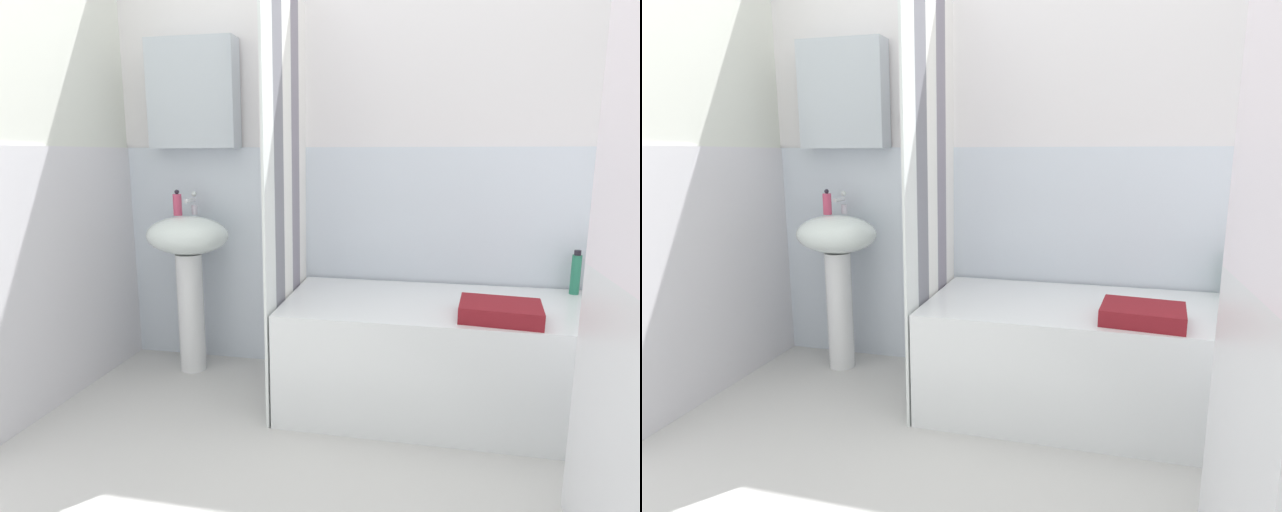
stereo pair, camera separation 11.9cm
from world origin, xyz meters
The scene contains 11 objects.
wall_back_tiled centered at (-0.07, 1.26, 1.14)m, with size 3.60×0.18×2.40m.
wall_left_tiled centered at (-1.57, 0.34, 1.12)m, with size 0.07×1.81×2.40m.
sink centered at (-1.10, 1.03, 0.62)m, with size 0.44×0.34×0.85m.
faucet centered at (-1.10, 1.11, 0.91)m, with size 0.03×0.12×0.12m.
soap_dispenser centered at (-1.17, 1.07, 0.91)m, with size 0.05×0.05×0.14m.
bathtub centered at (0.32, 0.86, 0.25)m, with size 1.63×0.72×0.51m, color white.
shower_curtain centered at (-0.51, 0.86, 1.00)m, with size 0.01×0.72×2.00m.
shampoo_bottle centered at (1.04, 1.15, 0.57)m, with size 0.06×0.06×0.15m.
conditioner_bottle centered at (0.92, 1.12, 0.62)m, with size 0.05×0.05×0.24m.
lotion_bottle centered at (0.83, 1.13, 0.61)m, with size 0.04×0.04×0.21m.
towel_folded centered at (0.44, 0.66, 0.54)m, with size 0.32×0.25×0.07m, color maroon.
Camera 2 is at (0.25, -1.43, 1.16)m, focal length 29.10 mm.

